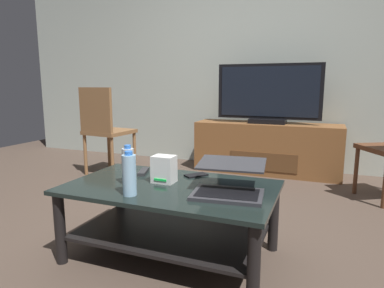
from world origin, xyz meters
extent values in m
plane|color=#4C3D33|center=(0.00, 0.00, 0.00)|extent=(7.68, 7.68, 0.00)
cube|color=#A8B2A8|center=(0.00, 2.11, 1.40)|extent=(6.40, 0.12, 2.80)
cube|color=black|center=(0.11, -0.33, 0.41)|extent=(1.17, 0.69, 0.02)
cube|color=black|center=(0.11, -0.33, 0.15)|extent=(1.03, 0.60, 0.02)
cylinder|color=black|center=(-0.42, -0.62, 0.20)|extent=(0.06, 0.06, 0.40)
cylinder|color=black|center=(0.65, -0.62, 0.20)|extent=(0.06, 0.06, 0.40)
cylinder|color=black|center=(-0.42, -0.03, 0.20)|extent=(0.06, 0.06, 0.40)
cylinder|color=black|center=(0.65, -0.03, 0.20)|extent=(0.06, 0.06, 0.40)
cube|color=brown|center=(0.31, 1.79, 0.28)|extent=(1.59, 0.43, 0.56)
cube|color=#55351C|center=(0.31, 1.57, 0.17)|extent=(0.72, 0.01, 0.20)
cube|color=black|center=(0.31, 1.77, 0.59)|extent=(0.39, 0.20, 0.05)
cube|color=black|center=(0.31, 1.77, 0.91)|extent=(1.12, 0.04, 0.60)
cube|color=black|center=(0.31, 1.75, 0.91)|extent=(1.05, 0.01, 0.54)
cylinder|color=#59331E|center=(1.19, 1.33, 0.21)|extent=(0.04, 0.04, 0.42)
cube|color=brown|center=(-1.31, 1.11, 0.47)|extent=(0.48, 0.48, 0.04)
cube|color=brown|center=(-1.33, 0.92, 0.71)|extent=(0.42, 0.08, 0.49)
cylinder|color=brown|center=(-1.10, 1.28, 0.22)|extent=(0.04, 0.04, 0.45)
cylinder|color=brown|center=(-1.48, 1.32, 0.22)|extent=(0.04, 0.04, 0.45)
cylinder|color=brown|center=(-1.14, 0.91, 0.22)|extent=(0.04, 0.04, 0.45)
cylinder|color=brown|center=(-1.52, 0.95, 0.22)|extent=(0.04, 0.04, 0.45)
cube|color=#333338|center=(0.46, -0.39, 0.44)|extent=(0.38, 0.29, 0.02)
cube|color=black|center=(0.46, -0.39, 0.45)|extent=(0.33, 0.23, 0.00)
cube|color=#333338|center=(0.45, -0.26, 0.57)|extent=(0.38, 0.29, 0.03)
cube|color=#3F8CD8|center=(0.45, -0.26, 0.57)|extent=(0.34, 0.25, 0.02)
cube|color=white|center=(0.05, -0.28, 0.50)|extent=(0.13, 0.10, 0.16)
cube|color=#19D84C|center=(0.05, -0.34, 0.45)|extent=(0.08, 0.00, 0.01)
cylinder|color=silver|center=(-0.11, -0.40, 0.53)|extent=(0.07, 0.07, 0.21)
cylinder|color=blue|center=(-0.11, -0.40, 0.64)|extent=(0.04, 0.04, 0.02)
cylinder|color=#99C6E5|center=(-0.01, -0.56, 0.53)|extent=(0.07, 0.07, 0.21)
cylinder|color=blue|center=(-0.01, -0.56, 0.65)|extent=(0.04, 0.04, 0.02)
cube|color=black|center=(0.18, -0.09, 0.43)|extent=(0.14, 0.15, 0.01)
cube|color=#2D2D30|center=(-0.16, -0.15, 0.44)|extent=(0.09, 0.17, 0.02)
camera|label=1|loc=(0.90, -1.98, 0.99)|focal=31.52mm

